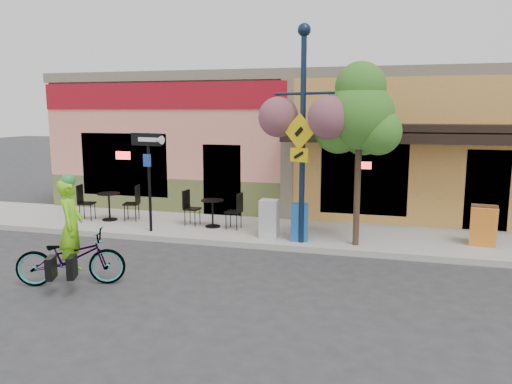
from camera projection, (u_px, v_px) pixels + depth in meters
ground at (298, 259)px, 11.26m from camera, size 90.00×90.00×0.00m
sidewalk at (312, 234)px, 13.15m from camera, size 24.00×3.00×0.15m
curb at (303, 249)px, 11.77m from camera, size 24.00×0.12×0.15m
building at (337, 140)px, 18.03m from camera, size 18.20×8.20×4.50m
bicycle at (71, 258)px, 9.50m from camera, size 2.15×1.41×1.07m
cyclist_rider at (72, 239)px, 9.43m from camera, size 0.64×0.77×1.80m
lamp_post at (303, 136)px, 11.69m from camera, size 1.76×1.26×5.13m
one_way_sign at (149, 183)px, 13.00m from camera, size 1.01×0.43×2.59m
cafe_set_left at (109, 202)px, 14.45m from camera, size 1.89×1.24×1.05m
cafe_set_right at (213, 209)px, 13.61m from camera, size 1.71×0.95×0.99m
newspaper_box_blue at (300, 222)px, 12.20m from camera, size 0.46×0.42×0.91m
newspaper_box_grey at (269, 219)px, 12.50m from camera, size 0.45×0.41×0.96m
street_tree at (358, 154)px, 11.53m from camera, size 1.83×1.83×4.31m
sandwich_board at (484, 228)px, 11.52m from camera, size 0.64×0.50×0.97m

